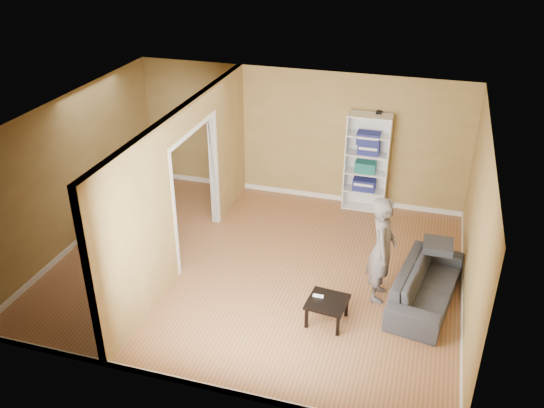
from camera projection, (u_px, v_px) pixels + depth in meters
The scene contains 16 objects.
room_shell at pixel (256, 197), 8.88m from camera, with size 6.50×6.50×6.50m.
partition at pixel (184, 187), 9.18m from camera, with size 0.22×5.50×2.60m, color tan, non-canonical shape.
wall_speaker at pixel (379, 114), 10.50m from camera, with size 0.10×0.10×0.10m, color black.
sofa at pixel (427, 280), 8.51m from camera, with size 0.84×1.97×0.75m, color black.
person at pixel (383, 241), 8.33m from camera, with size 0.56×0.71×1.96m, color slate.
bookshelf at pixel (367, 162), 10.90m from camera, with size 0.81×0.35×1.92m.
paper_box_navy_a at pixel (364, 184), 11.07m from camera, with size 0.43×0.28×0.22m, color navy.
paper_box_teal at pixel (365, 167), 10.90m from camera, with size 0.39×0.25×0.20m, color #10866B.
paper_box_navy_b at pixel (369, 149), 10.72m from camera, with size 0.40×0.26×0.20m, color navy.
paper_box_navy_c at pixel (369, 137), 10.62m from camera, with size 0.42×0.28×0.22m, color navy.
coffee_table at pixel (327, 304), 8.11m from camera, with size 0.55×0.55×0.36m.
game_controller at pixel (318, 296), 8.16m from camera, with size 0.15×0.04×0.03m, color white.
dining_table at pixel (125, 196), 10.22m from camera, with size 1.23×0.82×0.77m.
chair_left at pixel (86, 200), 10.50m from camera, with size 0.47×0.47×1.02m, color tan, non-canonical shape.
chair_near at pixel (113, 223), 9.85m from camera, with size 0.42×0.42×0.93m, color tan, non-canonical shape.
chair_far at pixel (144, 192), 10.90m from camera, with size 0.42×0.42×0.92m, color tan, non-canonical shape.
Camera 1 is at (2.49, -7.51, 5.34)m, focal length 38.00 mm.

